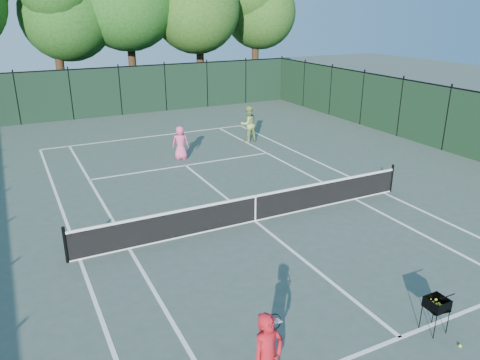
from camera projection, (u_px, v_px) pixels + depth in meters
name	position (u px, v px, depth m)	size (l,w,h in m)	color
ground	(255.00, 221.00, 15.17)	(90.00, 90.00, 0.00)	#404E46
sideline_doubles_left	(80.00, 259.00, 12.85)	(0.10, 23.77, 0.01)	white
sideline_doubles_right	(384.00, 193.00, 17.49)	(0.10, 23.77, 0.01)	white
sideline_singles_left	(129.00, 249.00, 13.43)	(0.10, 23.77, 0.01)	white
sideline_singles_right	(355.00, 199.00, 16.91)	(0.10, 23.77, 0.01)	white
baseline_far	(150.00, 137.00, 25.12)	(10.97, 0.10, 0.01)	white
service_line_near	(401.00, 337.00, 9.81)	(8.23, 0.10, 0.01)	white
service_line_far	(185.00, 165.00, 20.53)	(8.23, 0.10, 0.01)	white
center_service_line	(255.00, 221.00, 15.17)	(0.10, 12.80, 0.01)	white
tennis_net	(255.00, 208.00, 15.00)	(11.69, 0.09, 1.06)	black
fence_far	(120.00, 92.00, 29.72)	(24.00, 0.05, 3.00)	black
coach	(268.00, 359.00, 7.97)	(0.88, 0.75, 1.76)	red
player_pink	(181.00, 143.00, 21.17)	(0.87, 0.72, 1.53)	#E55182
player_green	(248.00, 124.00, 23.91)	(0.95, 0.77, 1.84)	#94B45A
ball_hopper	(437.00, 304.00, 9.79)	(0.48, 0.48, 0.81)	black
loose_ball_near_cart	(460.00, 346.00, 9.51)	(0.07, 0.07, 0.07)	#B7DB2C
loose_ball_midcourt	(258.00, 343.00, 9.60)	(0.07, 0.07, 0.07)	#D8F632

